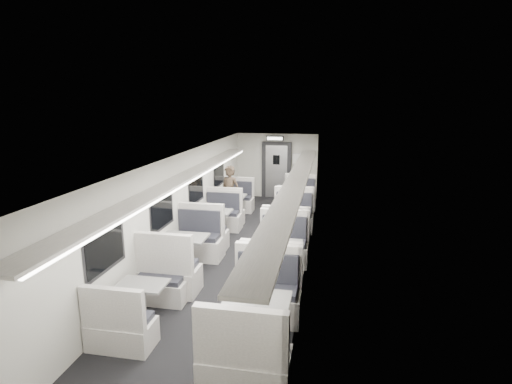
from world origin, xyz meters
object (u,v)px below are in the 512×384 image
at_px(booth_right_a, 298,203).
at_px(booth_left_a, 232,206).
at_px(booth_left_b, 214,224).
at_px(booth_right_d, 257,323).
at_px(booth_right_b, 290,226).
at_px(passenger, 230,195).
at_px(vestibule_door, 276,170).
at_px(exit_sign, 275,138).
at_px(booth_left_c, 184,254).
at_px(booth_left_d, 143,302).
at_px(booth_right_c, 278,261).

bearing_deg(booth_right_a, booth_left_a, -161.88).
relative_size(booth_left_b, booth_right_d, 0.94).
distance_m(booth_right_b, booth_right_d, 4.73).
xyz_separation_m(passenger, vestibule_door, (0.93, 3.39, 0.17)).
relative_size(booth_left_a, vestibule_door, 0.99).
bearing_deg(booth_right_a, passenger, -147.94).
bearing_deg(booth_left_a, booth_right_d, -72.88).
bearing_deg(vestibule_door, booth_right_a, -65.43).
bearing_deg(passenger, booth_left_b, -71.12).
distance_m(booth_right_d, exit_sign, 9.09).
relative_size(booth_left_c, vestibule_door, 1.12).
height_order(booth_left_c, booth_right_a, booth_left_c).
bearing_deg(booth_left_d, exit_sign, 83.26).
bearing_deg(exit_sign, booth_left_a, -113.02).
height_order(booth_left_d, booth_right_b, booth_right_b).
relative_size(booth_left_d, passenger, 1.13).
xyz_separation_m(booth_left_a, booth_left_c, (0.00, -4.18, 0.05)).
relative_size(booth_left_a, booth_left_d, 1.06).
xyz_separation_m(booth_left_b, booth_right_a, (2.00, 2.61, -0.00)).
relative_size(booth_right_b, booth_right_c, 1.00).
distance_m(booth_left_c, booth_right_a, 5.23).
relative_size(booth_left_a, passenger, 1.20).
relative_size(booth_right_c, passenger, 1.30).
xyz_separation_m(booth_left_a, booth_left_d, (0.00, -6.11, -0.02)).
bearing_deg(booth_right_b, exit_sign, 103.66).
xyz_separation_m(booth_left_b, exit_sign, (1.00, 4.31, 1.89)).
xyz_separation_m(booth_left_d, booth_right_c, (2.00, 2.01, 0.05)).
height_order(booth_right_c, passenger, passenger).
xyz_separation_m(booth_left_a, passenger, (0.07, -0.55, 0.50)).
height_order(booth_right_b, exit_sign, exit_sign).
relative_size(booth_left_b, booth_right_a, 1.01).
distance_m(booth_right_a, booth_right_b, 2.42).
xyz_separation_m(booth_right_a, vestibule_door, (-1.00, 2.19, 0.65)).
xyz_separation_m(booth_right_a, booth_right_b, (0.00, -2.42, 0.02)).
xyz_separation_m(booth_right_b, booth_right_c, (0.00, -2.34, -0.00)).
bearing_deg(booth_left_c, booth_left_b, 90.00).
height_order(booth_right_b, booth_right_d, booth_right_d).
height_order(booth_right_c, booth_right_d, booth_right_d).
xyz_separation_m(booth_left_b, booth_right_c, (2.00, -2.15, 0.01)).
bearing_deg(booth_right_b, booth_left_a, 138.63).
distance_m(passenger, exit_sign, 3.36).
bearing_deg(booth_left_d, passenger, 89.26).
relative_size(passenger, exit_sign, 2.80).
xyz_separation_m(booth_left_d, exit_sign, (1.00, 8.46, 1.93)).
bearing_deg(booth_right_d, booth_left_b, 113.78).
bearing_deg(booth_right_c, passenger, 118.53).
bearing_deg(booth_left_d, booth_right_d, -10.80).
bearing_deg(booth_right_a, booth_left_b, -127.49).
bearing_deg(booth_left_c, booth_right_b, 50.36).
xyz_separation_m(booth_left_d, passenger, (0.07, 5.56, 0.52)).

